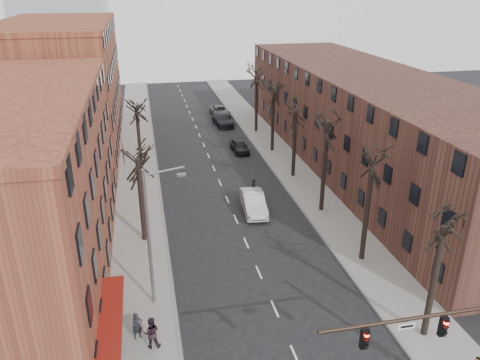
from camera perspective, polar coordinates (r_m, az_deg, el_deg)
sidewalk_left at (r=52.65m, az=-12.37°, el=2.00°), size 4.00×90.00×0.15m
sidewalk_right at (r=54.70m, az=4.61°, el=3.28°), size 4.00×90.00×0.15m
building_left_near at (r=33.14m, az=-26.88°, el=-1.70°), size 12.00×26.00×12.00m
building_left_far at (r=60.14m, az=-20.76°, el=10.55°), size 12.00×28.00×14.00m
building_right at (r=51.66m, az=14.98°, el=7.11°), size 12.00×50.00×10.00m
awning_left at (r=27.55m, az=-14.90°, el=-19.97°), size 1.20×7.00×0.15m
hedge at (r=26.39m, az=-15.36°, el=-20.40°), size 0.80×6.00×1.00m
tree_right_a at (r=29.75m, az=21.44°, el=-17.22°), size 5.20×5.20×10.00m
tree_right_b at (r=35.25m, az=14.55°, el=-9.39°), size 5.20×5.20×10.80m
tree_right_c at (r=41.57m, az=9.84°, el=-3.73°), size 5.20×5.20×11.60m
tree_right_d at (r=48.38m, az=6.46°, el=0.42°), size 5.20×5.20×10.00m
tree_right_e at (r=55.52m, az=3.92°, el=3.52°), size 5.20×5.20×10.80m
tree_right_f at (r=62.86m, az=1.96°, el=5.90°), size 5.20×5.20×11.60m
tree_left_a at (r=37.22m, az=-11.52°, el=-7.23°), size 5.20×5.20×9.50m
tree_left_b at (r=51.73m, az=-11.91°, el=1.57°), size 5.20×5.20×9.50m
signal_mast_arm at (r=22.95m, az=25.18°, el=-17.34°), size 8.14×0.30×7.20m
streetlight at (r=27.78m, az=-10.78°, el=-6.36°), size 2.45×0.22×9.03m
silver_sedan at (r=40.52m, az=1.65°, el=-2.76°), size 2.15×5.28×1.70m
parked_car_near at (r=55.03m, az=-0.07°, el=4.17°), size 1.90×4.21×1.40m
parked_car_mid at (r=65.72m, az=-2.12°, el=7.37°), size 2.66×5.58×1.57m
parked_car_far at (r=70.74m, az=-2.45°, el=8.43°), size 2.85×5.28×1.41m
pedestrian_a at (r=27.59m, az=-12.43°, el=-16.98°), size 0.68×0.55×1.62m
pedestrian_b at (r=26.83m, az=-10.74°, el=-17.80°), size 0.97×0.78×1.87m
pedestrian_crossing at (r=43.27m, az=1.71°, el=-0.98°), size 0.50×1.06×1.75m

